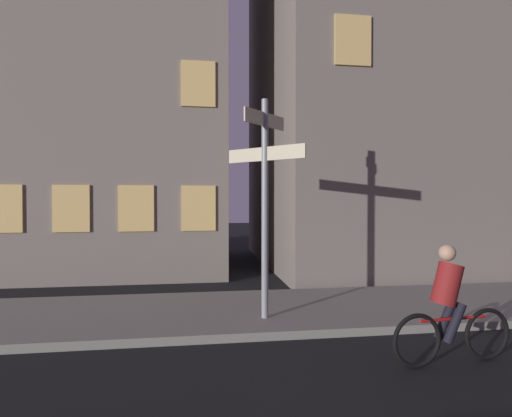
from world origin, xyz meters
TOP-DOWN VIEW (x-y plane):
  - sidewalk_kerb at (0.00, 7.22)m, footprint 40.00×2.97m
  - signpost at (0.30, 6.53)m, footprint 1.17×1.17m
  - cyclist at (2.47, 4.51)m, footprint 1.82×0.36m

SIDE VIEW (x-z plane):
  - sidewalk_kerb at x=0.00m, z-range 0.00..0.14m
  - cyclist at x=2.47m, z-range -0.06..1.55m
  - signpost at x=0.30m, z-range 0.46..4.28m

